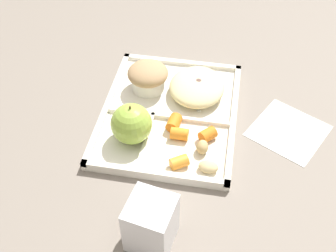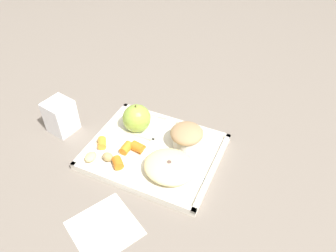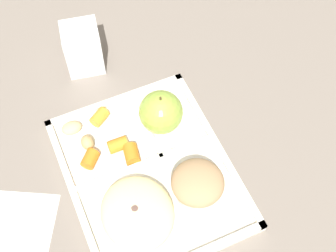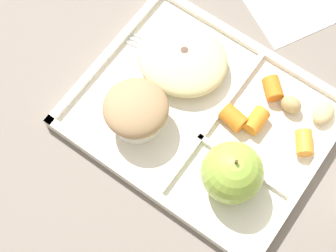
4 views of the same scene
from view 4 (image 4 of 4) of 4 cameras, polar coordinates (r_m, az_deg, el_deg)
name	(u,v)px [view 4 (image 4 of 4)]	position (r m, az deg, el deg)	size (l,w,h in m)	color
ground	(202,118)	(0.71, 3.66, 0.91)	(6.00, 6.00, 0.00)	slate
lunch_tray	(202,116)	(0.71, 3.74, 1.07)	(0.33, 0.26, 0.02)	silver
green_apple	(232,173)	(0.64, 6.96, -5.03)	(0.08, 0.08, 0.08)	#93B742
bran_muffin	(136,111)	(0.67, -3.46, 1.65)	(0.08, 0.08, 0.06)	silver
carrot_slice_edge	(233,118)	(0.69, 7.09, 0.88)	(0.02, 0.02, 0.03)	orange
carrot_slice_small	(256,120)	(0.70, 9.52, 0.59)	(0.02, 0.02, 0.03)	orange
carrot_slice_near_corner	(304,143)	(0.70, 14.51, -1.75)	(0.02, 0.02, 0.03)	orange
carrot_slice_back	(273,88)	(0.72, 11.25, 4.01)	(0.02, 0.02, 0.03)	orange
potato_chunk_large	(291,104)	(0.71, 13.17, 2.29)	(0.03, 0.02, 0.02)	tan
potato_chunk_golden	(323,113)	(0.72, 16.46, 1.36)	(0.03, 0.04, 0.02)	tan
egg_noodle_pile	(182,58)	(0.72, 1.54, 7.35)	(0.13, 0.11, 0.04)	beige
meatball_back	(168,45)	(0.73, 0.04, 8.70)	(0.03, 0.03, 0.03)	#755B4C
meatball_side	(184,57)	(0.72, 1.74, 7.47)	(0.04, 0.04, 0.04)	brown
plastic_fork	(165,54)	(0.74, -0.35, 7.80)	(0.14, 0.03, 0.00)	silver
paper_napkin	(291,0)	(0.82, 13.16, 13.16)	(0.13, 0.13, 0.00)	white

